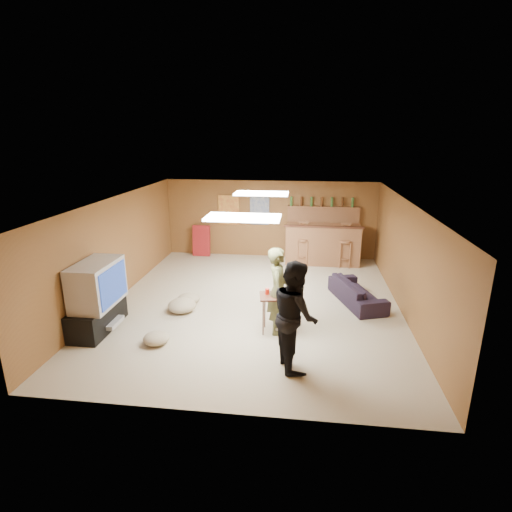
# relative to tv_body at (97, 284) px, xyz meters

# --- Properties ---
(ground) EXTENTS (7.00, 7.00, 0.00)m
(ground) POSITION_rel_tv_body_xyz_m (2.65, 1.50, -0.90)
(ground) COLOR tan
(ground) RESTS_ON ground
(ceiling) EXTENTS (6.00, 7.00, 0.02)m
(ceiling) POSITION_rel_tv_body_xyz_m (2.65, 1.50, 1.30)
(ceiling) COLOR silver
(ceiling) RESTS_ON ground
(wall_back) EXTENTS (6.00, 0.02, 2.20)m
(wall_back) POSITION_rel_tv_body_xyz_m (2.65, 5.00, 0.20)
(wall_back) COLOR brown
(wall_back) RESTS_ON ground
(wall_front) EXTENTS (6.00, 0.02, 2.20)m
(wall_front) POSITION_rel_tv_body_xyz_m (2.65, -2.00, 0.20)
(wall_front) COLOR brown
(wall_front) RESTS_ON ground
(wall_left) EXTENTS (0.02, 7.00, 2.20)m
(wall_left) POSITION_rel_tv_body_xyz_m (-0.35, 1.50, 0.20)
(wall_left) COLOR brown
(wall_left) RESTS_ON ground
(wall_right) EXTENTS (0.02, 7.00, 2.20)m
(wall_right) POSITION_rel_tv_body_xyz_m (5.65, 1.50, 0.20)
(wall_right) COLOR brown
(wall_right) RESTS_ON ground
(tv_stand) EXTENTS (0.55, 1.30, 0.50)m
(tv_stand) POSITION_rel_tv_body_xyz_m (-0.07, 0.00, -0.65)
(tv_stand) COLOR black
(tv_stand) RESTS_ON ground
(dvd_box) EXTENTS (0.35, 0.50, 0.08)m
(dvd_box) POSITION_rel_tv_body_xyz_m (0.15, 0.00, -0.75)
(dvd_box) COLOR #B2B2B7
(dvd_box) RESTS_ON tv_stand
(tv_body) EXTENTS (0.60, 1.10, 0.80)m
(tv_body) POSITION_rel_tv_body_xyz_m (0.00, 0.00, 0.00)
(tv_body) COLOR #B2B2B7
(tv_body) RESTS_ON tv_stand
(tv_screen) EXTENTS (0.02, 0.95, 0.65)m
(tv_screen) POSITION_rel_tv_body_xyz_m (0.31, 0.00, 0.00)
(tv_screen) COLOR navy
(tv_screen) RESTS_ON tv_body
(bar_counter) EXTENTS (2.00, 0.60, 1.10)m
(bar_counter) POSITION_rel_tv_body_xyz_m (4.15, 4.45, -0.35)
(bar_counter) COLOR brown
(bar_counter) RESTS_ON ground
(bar_lip) EXTENTS (2.10, 0.12, 0.05)m
(bar_lip) POSITION_rel_tv_body_xyz_m (4.15, 4.20, 0.20)
(bar_lip) COLOR #432115
(bar_lip) RESTS_ON bar_counter
(bar_shelf) EXTENTS (2.00, 0.18, 0.05)m
(bar_shelf) POSITION_rel_tv_body_xyz_m (4.15, 4.90, 0.60)
(bar_shelf) COLOR brown
(bar_shelf) RESTS_ON bar_backing
(bar_backing) EXTENTS (2.00, 0.14, 0.60)m
(bar_backing) POSITION_rel_tv_body_xyz_m (4.15, 4.92, 0.30)
(bar_backing) COLOR brown
(bar_backing) RESTS_ON bar_counter
(poster_left) EXTENTS (0.60, 0.03, 0.85)m
(poster_left) POSITION_rel_tv_body_xyz_m (1.45, 4.96, 0.45)
(poster_left) COLOR #BF3F26
(poster_left) RESTS_ON wall_back
(poster_right) EXTENTS (0.55, 0.03, 0.80)m
(poster_right) POSITION_rel_tv_body_xyz_m (2.35, 4.96, 0.45)
(poster_right) COLOR #334C99
(poster_right) RESTS_ON wall_back
(folding_chair_stack) EXTENTS (0.50, 0.26, 0.91)m
(folding_chair_stack) POSITION_rel_tv_body_xyz_m (0.65, 4.80, -0.45)
(folding_chair_stack) COLOR #A31E22
(folding_chair_stack) RESTS_ON ground
(ceiling_panel_front) EXTENTS (1.20, 0.60, 0.04)m
(ceiling_panel_front) POSITION_rel_tv_body_xyz_m (2.65, 0.00, 1.27)
(ceiling_panel_front) COLOR white
(ceiling_panel_front) RESTS_ON ceiling
(ceiling_panel_back) EXTENTS (1.20, 0.60, 0.04)m
(ceiling_panel_back) POSITION_rel_tv_body_xyz_m (2.65, 2.70, 1.27)
(ceiling_panel_back) COLOR white
(ceiling_panel_back) RESTS_ON ceiling
(person_olive) EXTENTS (0.40, 0.59, 1.59)m
(person_olive) POSITION_rel_tv_body_xyz_m (3.21, 0.34, -0.11)
(person_olive) COLOR brown
(person_olive) RESTS_ON ground
(person_black) EXTENTS (0.87, 0.98, 1.70)m
(person_black) POSITION_rel_tv_body_xyz_m (3.54, -0.74, -0.05)
(person_black) COLOR black
(person_black) RESTS_ON ground
(sofa) EXTENTS (1.15, 1.77, 0.48)m
(sofa) POSITION_rel_tv_body_xyz_m (4.80, 1.83, -0.66)
(sofa) COLOR black
(sofa) RESTS_ON ground
(tray_table) EXTENTS (0.61, 0.51, 0.71)m
(tray_table) POSITION_rel_tv_body_xyz_m (3.17, 0.30, -0.54)
(tray_table) COLOR #432115
(tray_table) RESTS_ON ground
(cup_red_near) EXTENTS (0.10, 0.10, 0.11)m
(cup_red_near) POSITION_rel_tv_body_xyz_m (3.02, 0.35, -0.13)
(cup_red_near) COLOR red
(cup_red_near) RESTS_ON tray_table
(cup_red_far) EXTENTS (0.09, 0.09, 0.12)m
(cup_red_far) POSITION_rel_tv_body_xyz_m (3.26, 0.22, -0.13)
(cup_red_far) COLOR red
(cup_red_far) RESTS_ON tray_table
(cup_blue) EXTENTS (0.09, 0.09, 0.10)m
(cup_blue) POSITION_rel_tv_body_xyz_m (3.33, 0.39, -0.14)
(cup_blue) COLOR navy
(cup_blue) RESTS_ON tray_table
(bar_stool_left) EXTENTS (0.47, 0.47, 1.12)m
(bar_stool_left) POSITION_rel_tv_body_xyz_m (3.61, 4.28, -0.34)
(bar_stool_left) COLOR brown
(bar_stool_left) RESTS_ON ground
(bar_stool_right) EXTENTS (0.52, 0.52, 1.28)m
(bar_stool_right) POSITION_rel_tv_body_xyz_m (4.74, 4.24, -0.26)
(bar_stool_right) COLOR brown
(bar_stool_right) RESTS_ON ground
(cushion_near_tv) EXTENTS (0.70, 0.70, 0.26)m
(cushion_near_tv) POSITION_rel_tv_body_xyz_m (1.23, 0.94, -0.77)
(cushion_near_tv) COLOR gray
(cushion_near_tv) RESTS_ON ground
(cushion_mid) EXTENTS (0.48, 0.48, 0.21)m
(cushion_mid) POSITION_rel_tv_body_xyz_m (1.25, 1.34, -0.79)
(cushion_mid) COLOR gray
(cushion_mid) RESTS_ON ground
(cushion_far) EXTENTS (0.58, 0.58, 0.20)m
(cushion_far) POSITION_rel_tv_body_xyz_m (1.18, -0.38, -0.80)
(cushion_far) COLOR gray
(cushion_far) RESTS_ON ground
(bottle_row) EXTENTS (1.76, 0.08, 0.26)m
(bottle_row) POSITION_rel_tv_body_xyz_m (4.09, 4.88, 0.75)
(bottle_row) COLOR #3F7233
(bottle_row) RESTS_ON bar_shelf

